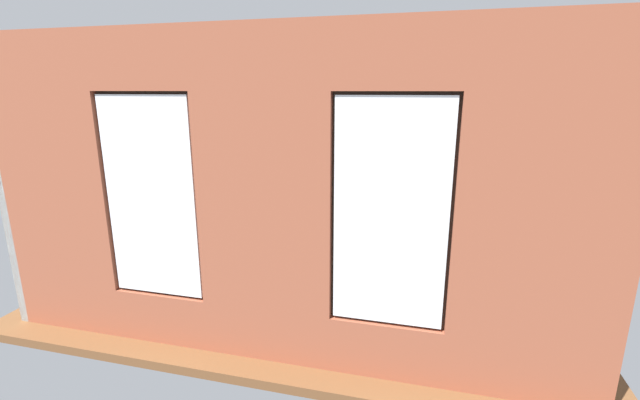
{
  "coord_description": "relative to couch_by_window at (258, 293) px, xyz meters",
  "views": [
    {
      "loc": [
        -1.46,
        6.35,
        2.62
      ],
      "look_at": [
        0.07,
        0.4,
        1.04
      ],
      "focal_mm": 24.0,
      "sensor_mm": 36.0,
      "label": 1
    }
  ],
  "objects": [
    {
      "name": "remote_gray",
      "position": [
        0.35,
        -2.07,
        0.11
      ],
      "size": [
        0.16,
        0.14,
        0.02
      ],
      "primitive_type": "cube",
      "rotation": [
        0.0,
        0.0,
        2.24
      ],
      "color": "#59595B",
      "rests_on": "coffee_table"
    },
    {
      "name": "ground_plane",
      "position": [
        -0.37,
        -2.13,
        -0.38
      ],
      "size": [
        6.71,
        6.33,
        0.1
      ],
      "primitive_type": "cube",
      "color": "brown"
    },
    {
      "name": "coffee_table",
      "position": [
        -0.13,
        -2.2,
        0.05
      ],
      "size": [
        1.59,
        0.82,
        0.42
      ],
      "color": "olive",
      "rests_on": "ground_plane"
    },
    {
      "name": "candle_jar",
      "position": [
        -0.25,
        -2.07,
        0.14
      ],
      "size": [
        0.08,
        0.08,
        0.09
      ],
      "primitive_type": "cylinder",
      "color": "#B7333D",
      "rests_on": "coffee_table"
    },
    {
      "name": "couch_left",
      "position": [
        -2.73,
        -1.72,
        0.0
      ],
      "size": [
        1.0,
        1.91,
        0.8
      ],
      "rotation": [
        0.0,
        0.0,
        1.5
      ],
      "color": "black",
      "rests_on": "ground_plane"
    },
    {
      "name": "brick_wall_with_windows",
      "position": [
        -0.37,
        0.65,
        1.24
      ],
      "size": [
        6.11,
        0.3,
        3.18
      ],
      "color": "#9E5138",
      "rests_on": "ground_plane"
    },
    {
      "name": "media_console",
      "position": [
        2.33,
        -1.73,
        -0.06
      ],
      "size": [
        0.98,
        0.42,
        0.54
      ],
      "primitive_type": "cube",
      "color": "black",
      "rests_on": "ground_plane"
    },
    {
      "name": "potted_plant_foreground_right",
      "position": [
        2.03,
        -4.25,
        0.39
      ],
      "size": [
        0.75,
        0.75,
        1.11
      ],
      "color": "beige",
      "rests_on": "ground_plane"
    },
    {
      "name": "remote_black",
      "position": [
        -0.13,
        -2.2,
        0.11
      ],
      "size": [
        0.16,
        0.15,
        0.02
      ],
      "primitive_type": "cube",
      "rotation": [
        0.0,
        0.0,
        0.88
      ],
      "color": "black",
      "rests_on": "coffee_table"
    },
    {
      "name": "potted_plant_beside_window_right",
      "position": [
        1.47,
        0.09,
        0.45
      ],
      "size": [
        0.86,
        0.92,
        1.3
      ],
      "color": "beige",
      "rests_on": "ground_plane"
    },
    {
      "name": "potted_plant_corner_far_left",
      "position": [
        -2.88,
        0.1,
        0.25
      ],
      "size": [
        0.64,
        0.64,
        0.93
      ],
      "color": "beige",
      "rests_on": "ground_plane"
    },
    {
      "name": "white_wall_right",
      "position": [
        2.63,
        -1.93,
        1.26
      ],
      "size": [
        0.1,
        5.33,
        3.18
      ],
      "primitive_type": "cube",
      "color": "silver",
      "rests_on": "ground_plane"
    },
    {
      "name": "tv_flatscreen",
      "position": [
        2.33,
        -1.73,
        0.62
      ],
      "size": [
        1.17,
        0.2,
        0.82
      ],
      "color": "black",
      "rests_on": "media_console"
    },
    {
      "name": "cup_ceramic",
      "position": [
        -0.57,
        -2.34,
        0.14
      ],
      "size": [
        0.07,
        0.07,
        0.09
      ],
      "primitive_type": "cylinder",
      "color": "#33567F",
      "rests_on": "coffee_table"
    },
    {
      "name": "potted_plant_corner_near_left",
      "position": [
        -2.87,
        -4.3,
        0.58
      ],
      "size": [
        0.9,
        1.0,
        1.39
      ],
      "color": "beige",
      "rests_on": "ground_plane"
    },
    {
      "name": "table_plant_small",
      "position": [
        0.07,
        -2.3,
        0.24
      ],
      "size": [
        0.16,
        0.16,
        0.26
      ],
      "color": "#9E5638",
      "rests_on": "coffee_table"
    },
    {
      "name": "couch_by_window",
      "position": [
        0.0,
        0.0,
        0.0
      ],
      "size": [
        1.93,
        0.87,
        0.8
      ],
      "color": "black",
      "rests_on": "ground_plane"
    }
  ]
}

